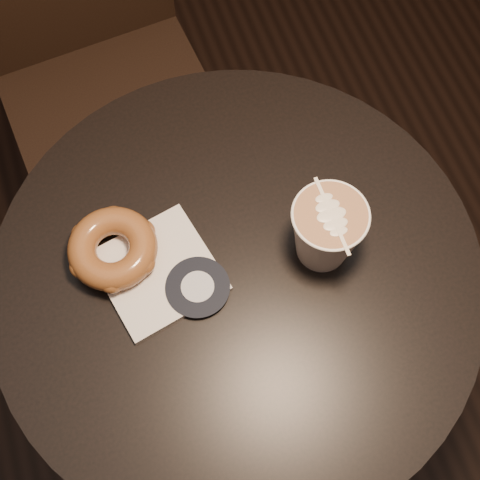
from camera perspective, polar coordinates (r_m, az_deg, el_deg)
The scene contains 5 objects.
cafe_table at distance 1.13m, azimuth -0.23°, elevation -6.35°, with size 0.70×0.70×0.75m.
chair at distance 1.41m, azimuth -12.81°, elevation 16.25°, with size 0.45×0.45×1.04m.
pastry_bag at distance 0.94m, azimuth -6.98°, elevation -2.69°, with size 0.15×0.15×0.01m, color silver.
doughnut at distance 0.94m, azimuth -10.81°, elevation -0.71°, with size 0.13×0.13×0.04m, color brown.
latte_cup at distance 0.91m, azimuth 7.34°, elevation 0.63°, with size 0.10×0.10×0.11m, color white, non-canonical shape.
Camera 1 is at (-0.10, -0.32, 1.63)m, focal length 50.00 mm.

